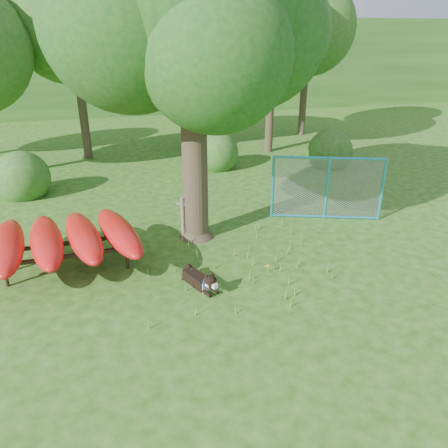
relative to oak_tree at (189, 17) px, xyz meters
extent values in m
plane|color=#214E0F|center=(0.15, -2.86, -5.32)|extent=(80.00, 80.00, 0.00)
cylinder|color=#372B1E|center=(0.04, -0.04, -2.83)|extent=(0.76, 0.76, 4.99)
cone|color=#372B1E|center=(0.04, -0.04, -5.07)|extent=(1.14, 1.14, 0.50)
sphere|color=#184A15|center=(0.04, -0.04, 0.26)|extent=(4.79, 4.79, 4.79)
sphere|color=#184A15|center=(1.53, 0.23, -0.33)|extent=(3.59, 3.59, 3.59)
sphere|color=#184A15|center=(-1.32, -0.15, -0.13)|extent=(3.79, 3.79, 3.79)
sphere|color=#184A15|center=(0.26, -1.32, -0.73)|extent=(3.19, 3.19, 3.19)
cylinder|color=#372B1E|center=(0.62, -0.18, -2.13)|extent=(1.42, 0.36, 1.06)
cylinder|color=#372B1E|center=(-0.41, 0.26, -1.73)|extent=(0.97, 0.91, 1.02)
cylinder|color=#5F5847|center=(-0.32, -0.08, -4.75)|extent=(0.14, 0.14, 1.14)
cylinder|color=#5F5847|center=(-0.32, -0.08, -4.35)|extent=(0.31, 0.18, 0.06)
cylinder|color=black|center=(-4.41, -1.45, -5.07)|extent=(0.08, 0.08, 0.49)
cylinder|color=black|center=(-1.86, -1.32, -5.07)|extent=(0.08, 0.08, 0.49)
cylinder|color=black|center=(-4.44, -0.76, -5.07)|extent=(0.08, 0.08, 0.49)
cylinder|color=black|center=(-1.90, -0.64, -5.07)|extent=(0.08, 0.08, 0.49)
cube|color=black|center=(-3.14, -1.39, -4.81)|extent=(2.94, 0.22, 0.08)
cube|color=black|center=(-3.17, -0.70, -4.81)|extent=(2.94, 0.22, 0.08)
ellipsoid|color=red|center=(-4.33, -1.10, -4.54)|extent=(1.03, 3.00, 0.47)
ellipsoid|color=red|center=(-3.55, -1.06, -4.54)|extent=(1.13, 3.01, 0.47)
ellipsoid|color=red|center=(-2.76, -1.02, -4.54)|extent=(1.23, 3.02, 0.47)
ellipsoid|color=red|center=(-1.98, -0.99, -4.54)|extent=(1.32, 3.02, 0.47)
cube|color=black|center=(-0.47, -2.45, -5.20)|extent=(0.53, 0.77, 0.25)
cube|color=silver|center=(-0.35, -2.73, -5.21)|extent=(0.27, 0.22, 0.23)
sphere|color=black|center=(-0.28, -2.91, -5.01)|extent=(0.27, 0.27, 0.27)
cube|color=silver|center=(-0.23, -3.02, -5.05)|extent=(0.15, 0.17, 0.09)
sphere|color=silver|center=(-0.35, -2.96, -5.05)|extent=(0.12, 0.12, 0.12)
sphere|color=silver|center=(-0.19, -2.89, -5.05)|extent=(0.12, 0.12, 0.12)
cone|color=black|center=(-0.36, -2.90, -4.86)|extent=(0.11, 0.13, 0.13)
cone|color=black|center=(-0.23, -2.84, -4.86)|extent=(0.14, 0.15, 0.13)
cylinder|color=black|center=(-0.38, -2.91, -5.27)|extent=(0.19, 0.32, 0.07)
cylinder|color=black|center=(-0.21, -2.84, -5.27)|extent=(0.19, 0.32, 0.07)
sphere|color=black|center=(-0.58, -2.06, -5.09)|extent=(0.17, 0.17, 0.17)
torus|color=blue|center=(-0.31, -2.83, -5.07)|extent=(0.27, 0.17, 0.26)
cylinder|color=teal|center=(2.45, 0.70, -4.39)|extent=(0.11, 0.11, 1.85)
cylinder|color=teal|center=(3.91, 0.18, -4.39)|extent=(0.11, 0.11, 1.85)
cylinder|color=teal|center=(5.36, -0.34, -4.39)|extent=(0.11, 0.11, 1.85)
cylinder|color=teal|center=(3.91, 0.18, -3.51)|extent=(2.93, 1.11, 0.07)
cylinder|color=teal|center=(3.91, 0.18, -5.27)|extent=(2.93, 1.11, 0.07)
plane|color=gray|center=(3.91, 0.18, -4.39)|extent=(2.91, 1.04, 3.09)
cylinder|color=#5E9731|center=(1.17, -2.39, -5.23)|extent=(0.02, 0.02, 0.18)
sphere|color=yellow|center=(1.17, -2.39, -5.14)|extent=(0.03, 0.03, 0.03)
sphere|color=yellow|center=(1.20, -2.36, -5.13)|extent=(0.03, 0.03, 0.03)
sphere|color=yellow|center=(1.14, -2.38, -5.15)|extent=(0.03, 0.03, 0.03)
sphere|color=yellow|center=(1.20, -2.41, -5.14)|extent=(0.03, 0.03, 0.03)
sphere|color=yellow|center=(1.16, -2.42, -5.13)|extent=(0.03, 0.03, 0.03)
cylinder|color=#372B1E|center=(-2.85, 9.14, -2.69)|extent=(0.36, 0.36, 5.25)
sphere|color=#295B1D|center=(-2.85, 9.14, 0.31)|extent=(5.20, 5.20, 5.20)
cylinder|color=#372B1E|center=(1.65, 10.14, -3.39)|extent=(0.36, 0.36, 3.85)
sphere|color=#295B1D|center=(1.65, 10.14, -1.19)|extent=(4.00, 4.00, 4.00)
cylinder|color=#372B1E|center=(5.15, 8.14, -2.94)|extent=(0.36, 0.36, 4.76)
sphere|color=#295B1D|center=(5.15, 8.14, -0.22)|extent=(4.80, 4.80, 4.80)
cylinder|color=#372B1E|center=(8.15, 11.14, -2.87)|extent=(0.36, 0.36, 4.90)
sphere|color=#295B1D|center=(8.15, 11.14, -0.07)|extent=(4.60, 4.60, 4.60)
sphere|color=#295B1D|center=(-4.85, 4.64, -5.32)|extent=(1.80, 1.80, 1.80)
sphere|color=#295B1D|center=(6.65, 5.14, -5.32)|extent=(1.80, 1.80, 1.80)
sphere|color=#295B1D|center=(2.15, 6.14, -5.32)|extent=(1.80, 1.80, 1.80)
cube|color=#295B1D|center=(0.15, 25.14, -2.32)|extent=(80.00, 12.00, 6.00)
camera|label=1|loc=(-2.05, -10.45, -0.34)|focal=35.00mm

